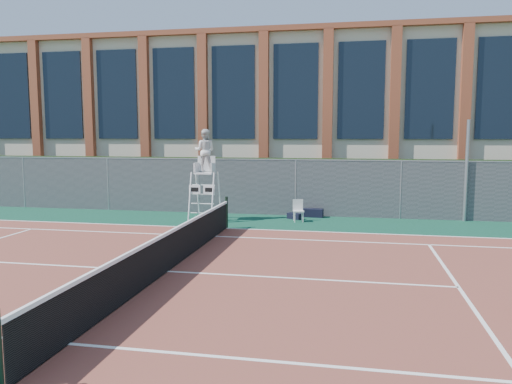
# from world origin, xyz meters

# --- Properties ---
(ground) EXTENTS (120.00, 120.00, 0.00)m
(ground) POSITION_xyz_m (0.00, 0.00, 0.00)
(ground) COLOR #233814
(apron) EXTENTS (36.00, 20.00, 0.01)m
(apron) POSITION_xyz_m (0.00, 1.00, 0.01)
(apron) COLOR #0C3824
(apron) RESTS_ON ground
(tennis_court) EXTENTS (23.77, 10.97, 0.02)m
(tennis_court) POSITION_xyz_m (0.00, 0.00, 0.02)
(tennis_court) COLOR brown
(tennis_court) RESTS_ON apron
(tennis_net) EXTENTS (0.10, 11.30, 1.10)m
(tennis_net) POSITION_xyz_m (0.00, 0.00, 0.54)
(tennis_net) COLOR black
(tennis_net) RESTS_ON ground
(fence) EXTENTS (40.00, 0.06, 2.20)m
(fence) POSITION_xyz_m (0.00, 8.80, 1.10)
(fence) COLOR #595E60
(fence) RESTS_ON ground
(hedge) EXTENTS (40.00, 1.40, 2.20)m
(hedge) POSITION_xyz_m (0.00, 10.00, 1.10)
(hedge) COLOR black
(hedge) RESTS_ON ground
(building) EXTENTS (45.00, 10.60, 8.22)m
(building) POSITION_xyz_m (0.00, 17.95, 4.15)
(building) COLOR beige
(building) RESTS_ON ground
(steel_pole) EXTENTS (0.12, 0.12, 3.74)m
(steel_pole) POSITION_xyz_m (8.29, 8.70, 1.87)
(steel_pole) COLOR #9EA0A5
(steel_pole) RESTS_ON ground
(umpire_chair) EXTENTS (0.96, 1.47, 3.44)m
(umpire_chair) POSITION_xyz_m (-1.18, 7.05, 2.51)
(umpire_chair) COLOR white
(umpire_chair) RESTS_ON ground
(plastic_chair) EXTENTS (0.45, 0.46, 0.80)m
(plastic_chair) POSITION_xyz_m (2.25, 7.48, 0.48)
(plastic_chair) COLOR silver
(plastic_chair) RESTS_ON apron
(sports_bag_near) EXTENTS (0.79, 0.37, 0.33)m
(sports_bag_near) POSITION_xyz_m (2.72, 8.53, 0.17)
(sports_bag_near) COLOR black
(sports_bag_near) RESTS_ON apron
(sports_bag_far) EXTENTS (0.61, 0.49, 0.22)m
(sports_bag_far) POSITION_xyz_m (2.06, 7.94, 0.12)
(sports_bag_far) COLOR black
(sports_bag_far) RESTS_ON apron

